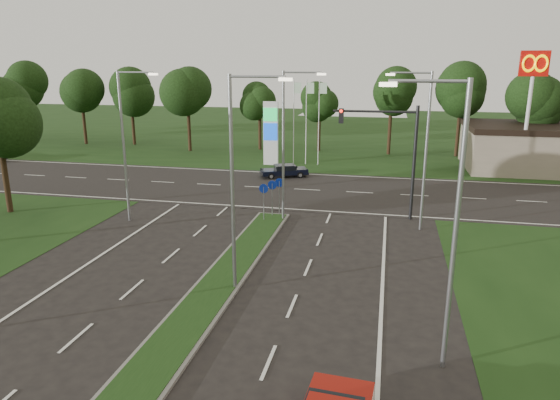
# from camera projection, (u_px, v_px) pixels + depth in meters

# --- Properties ---
(ground) EXTENTS (160.00, 160.00, 0.00)m
(ground) POSITION_uv_depth(u_px,v_px,m) (155.00, 367.00, 15.96)
(ground) COLOR black
(ground) RESTS_ON ground
(verge_far) EXTENTS (160.00, 50.00, 0.02)m
(verge_far) POSITION_uv_depth(u_px,v_px,m) (337.00, 135.00, 67.79)
(verge_far) COLOR #173210
(verge_far) RESTS_ON ground
(cross_road) EXTENTS (160.00, 12.00, 0.02)m
(cross_road) POSITION_uv_depth(u_px,v_px,m) (294.00, 189.00, 38.58)
(cross_road) COLOR black
(cross_road) RESTS_ON ground
(median_kerb) EXTENTS (2.00, 26.00, 0.12)m
(median_kerb) POSITION_uv_depth(u_px,v_px,m) (200.00, 307.00, 19.71)
(median_kerb) COLOR slate
(median_kerb) RESTS_ON ground
(commercial_building) EXTENTS (16.00, 9.00, 4.00)m
(commercial_building) POSITION_uv_depth(u_px,v_px,m) (559.00, 149.00, 44.83)
(commercial_building) COLOR gray
(commercial_building) RESTS_ON ground
(streetlight_median_near) EXTENTS (2.53, 0.22, 9.00)m
(streetlight_median_near) POSITION_uv_depth(u_px,v_px,m) (237.00, 174.00, 20.07)
(streetlight_median_near) COLOR gray
(streetlight_median_near) RESTS_ON ground
(streetlight_median_far) EXTENTS (2.53, 0.22, 9.00)m
(streetlight_median_far) POSITION_uv_depth(u_px,v_px,m) (287.00, 139.00, 29.49)
(streetlight_median_far) COLOR gray
(streetlight_median_far) RESTS_ON ground
(streetlight_left_far) EXTENTS (2.53, 0.22, 9.00)m
(streetlight_left_far) POSITION_uv_depth(u_px,v_px,m) (126.00, 139.00, 29.52)
(streetlight_left_far) COLOR gray
(streetlight_left_far) RESTS_ON ground
(streetlight_right_far) EXTENTS (2.53, 0.22, 9.00)m
(streetlight_right_far) POSITION_uv_depth(u_px,v_px,m) (423.00, 143.00, 27.89)
(streetlight_right_far) COLOR gray
(streetlight_right_far) RESTS_ON ground
(streetlight_right_near) EXTENTS (2.53, 0.22, 9.00)m
(streetlight_right_near) POSITION_uv_depth(u_px,v_px,m) (450.00, 214.00, 14.69)
(streetlight_right_near) COLOR gray
(streetlight_right_near) RESTS_ON ground
(traffic_signal) EXTENTS (5.10, 0.42, 7.00)m
(traffic_signal) POSITION_uv_depth(u_px,v_px,m) (393.00, 144.00, 30.21)
(traffic_signal) COLOR black
(traffic_signal) RESTS_ON ground
(median_signs) EXTENTS (1.16, 1.76, 2.38)m
(median_signs) POSITION_uv_depth(u_px,v_px,m) (272.00, 191.00, 30.96)
(median_signs) COLOR gray
(median_signs) RESTS_ON ground
(gas_pylon) EXTENTS (5.80, 1.26, 8.00)m
(gas_pylon) POSITION_uv_depth(u_px,v_px,m) (273.00, 132.00, 47.04)
(gas_pylon) COLOR silver
(gas_pylon) RESTS_ON ground
(mcdonalds_sign) EXTENTS (2.20, 0.47, 10.40)m
(mcdonalds_sign) POSITION_uv_depth(u_px,v_px,m) (532.00, 82.00, 40.28)
(mcdonalds_sign) COLOR silver
(mcdonalds_sign) RESTS_ON ground
(treeline_far) EXTENTS (6.00, 6.00, 9.90)m
(treeline_far) POSITION_uv_depth(u_px,v_px,m) (324.00, 89.00, 51.77)
(treeline_far) COLOR black
(treeline_far) RESTS_ON ground
(navy_sedan) EXTENTS (4.20, 2.99, 1.07)m
(navy_sedan) POSITION_uv_depth(u_px,v_px,m) (284.00, 171.00, 42.54)
(navy_sedan) COLOR black
(navy_sedan) RESTS_ON ground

